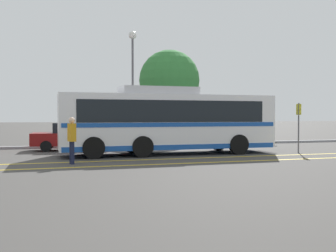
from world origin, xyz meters
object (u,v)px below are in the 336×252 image
(pedestrian_0, at_px, (72,137))
(tree_0, at_px, (169,80))
(parked_car_1, at_px, (73,137))
(bus_stop_sign, at_px, (299,122))
(transit_bus, at_px, (168,120))
(street_lamp, at_px, (133,64))

(pedestrian_0, relative_size, tree_0, 0.27)
(parked_car_1, distance_m, bus_stop_sign, 12.30)
(parked_car_1, relative_size, pedestrian_0, 2.45)
(transit_bus, xyz_separation_m, street_lamp, (-0.45, 6.48, 3.66))
(bus_stop_sign, height_order, tree_0, tree_0)
(parked_car_1, xyz_separation_m, pedestrian_0, (-0.39, -6.62, 0.31))
(parked_car_1, height_order, tree_0, tree_0)
(pedestrian_0, relative_size, bus_stop_sign, 0.72)
(street_lamp, bearing_deg, transit_bus, -86.00)
(street_lamp, bearing_deg, pedestrian_0, -115.18)
(parked_car_1, xyz_separation_m, tree_0, (7.49, 5.83, 3.86))
(tree_0, bearing_deg, bus_stop_sign, -71.42)
(transit_bus, xyz_separation_m, tree_0, (3.02, 9.55, 2.92))
(transit_bus, height_order, street_lamp, street_lamp)
(parked_car_1, relative_size, street_lamp, 0.61)
(pedestrian_0, xyz_separation_m, tree_0, (7.87, 12.45, 3.54))
(transit_bus, relative_size, tree_0, 1.59)
(pedestrian_0, height_order, tree_0, tree_0)
(parked_car_1, relative_size, tree_0, 0.66)
(transit_bus, bearing_deg, pedestrian_0, -59.26)
(transit_bus, xyz_separation_m, bus_stop_sign, (6.69, -1.38, -0.07))
(pedestrian_0, bearing_deg, street_lamp, -41.65)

